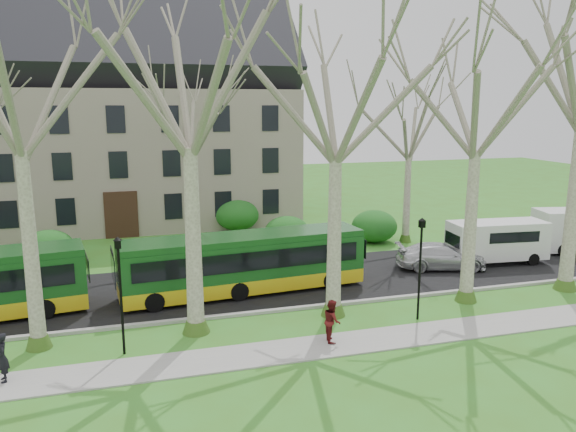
{
  "coord_description": "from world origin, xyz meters",
  "views": [
    {
      "loc": [
        -5.63,
        -21.07,
        8.99
      ],
      "look_at": [
        1.42,
        3.0,
        3.97
      ],
      "focal_mm": 35.0,
      "sensor_mm": 36.0,
      "label": 1
    }
  ],
  "objects_px": {
    "pedestrian_a": "(2,358)",
    "bus_follow": "(244,263)",
    "pedestrian_b": "(332,321)",
    "sedan": "(441,256)",
    "van_a": "(497,242)"
  },
  "relations": [
    {
      "from": "bus_follow",
      "to": "pedestrian_b",
      "type": "xyz_separation_m",
      "value": [
        2.02,
        -6.58,
        -0.64
      ]
    },
    {
      "from": "van_a",
      "to": "pedestrian_b",
      "type": "bearing_deg",
      "value": -144.21
    },
    {
      "from": "sedan",
      "to": "pedestrian_b",
      "type": "height_order",
      "value": "pedestrian_b"
    },
    {
      "from": "van_a",
      "to": "pedestrian_b",
      "type": "height_order",
      "value": "van_a"
    },
    {
      "from": "pedestrian_a",
      "to": "pedestrian_b",
      "type": "bearing_deg",
      "value": 73.95
    },
    {
      "from": "bus_follow",
      "to": "van_a",
      "type": "relative_size",
      "value": 2.13
    },
    {
      "from": "bus_follow",
      "to": "pedestrian_a",
      "type": "distance_m",
      "value": 11.5
    },
    {
      "from": "van_a",
      "to": "pedestrian_a",
      "type": "height_order",
      "value": "van_a"
    },
    {
      "from": "sedan",
      "to": "van_a",
      "type": "distance_m",
      "value": 3.7
    },
    {
      "from": "sedan",
      "to": "pedestrian_a",
      "type": "height_order",
      "value": "pedestrian_a"
    },
    {
      "from": "sedan",
      "to": "pedestrian_b",
      "type": "relative_size",
      "value": 2.96
    },
    {
      "from": "bus_follow",
      "to": "pedestrian_a",
      "type": "xyz_separation_m",
      "value": [
        -9.44,
        -6.55,
        -0.64
      ]
    },
    {
      "from": "sedan",
      "to": "pedestrian_a",
      "type": "distance_m",
      "value": 21.92
    },
    {
      "from": "bus_follow",
      "to": "pedestrian_b",
      "type": "bearing_deg",
      "value": -77.85
    },
    {
      "from": "pedestrian_a",
      "to": "bus_follow",
      "type": "bearing_deg",
      "value": 108.88
    }
  ]
}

